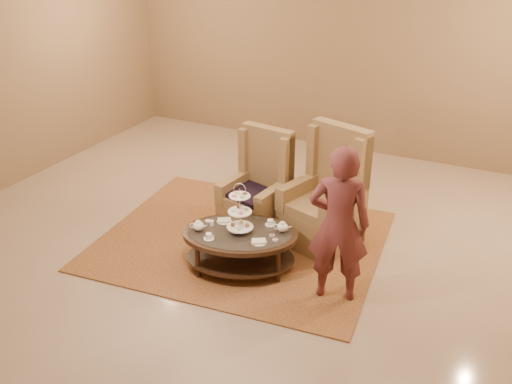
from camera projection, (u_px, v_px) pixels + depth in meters
The scene contains 8 objects.
ground at pixel (243, 264), 6.43m from camera, with size 8.00×8.00×0.00m, color tan.
ceiling at pixel (243, 264), 6.43m from camera, with size 8.00×8.00×0.02m, color beige.
wall_back at pixel (358, 44), 8.91m from camera, with size 8.00×0.04×3.50m, color #91704F.
rug at pixel (242, 240), 6.90m from camera, with size 3.48×2.99×0.02m.
tea_table at pixel (240, 239), 6.19m from camera, with size 1.47×1.24×1.05m.
armchair_left at pixel (259, 197), 7.01m from camera, with size 0.78×0.80×1.27m.
armchair_right at pixel (327, 205), 6.72m from camera, with size 0.96×0.98×1.41m.
person at pixel (339, 225), 5.54m from camera, with size 0.69×0.55×1.66m.
Camera 1 is at (2.52, -4.83, 3.53)m, focal length 40.00 mm.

